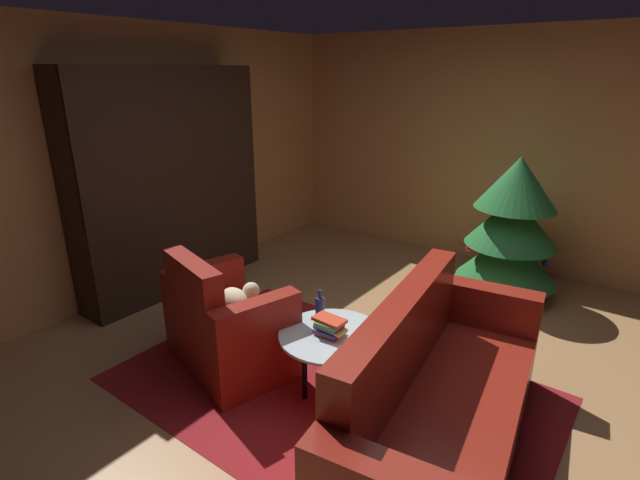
{
  "coord_description": "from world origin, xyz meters",
  "views": [
    {
      "loc": [
        1.49,
        -2.65,
        2.14
      ],
      "look_at": [
        -0.48,
        -0.01,
        0.97
      ],
      "focal_mm": 27.1,
      "sensor_mm": 36.0,
      "label": 1
    }
  ],
  "objects_px": {
    "bottle_on_table": "(320,309)",
    "decorated_tree": "(512,226)",
    "bookshelf_unit": "(180,179)",
    "couch_red": "(437,406)",
    "armchair_red": "(226,327)",
    "book_stack_on_table": "(329,326)",
    "coffee_table": "(332,339)"
  },
  "relations": [
    {
      "from": "armchair_red",
      "to": "decorated_tree",
      "type": "relative_size",
      "value": 0.79
    },
    {
      "from": "couch_red",
      "to": "bottle_on_table",
      "type": "bearing_deg",
      "value": 168.86
    },
    {
      "from": "bookshelf_unit",
      "to": "couch_red",
      "type": "height_order",
      "value": "bookshelf_unit"
    },
    {
      "from": "decorated_tree",
      "to": "coffee_table",
      "type": "bearing_deg",
      "value": -101.76
    },
    {
      "from": "armchair_red",
      "to": "book_stack_on_table",
      "type": "height_order",
      "value": "armchair_red"
    },
    {
      "from": "bottle_on_table",
      "to": "decorated_tree",
      "type": "height_order",
      "value": "decorated_tree"
    },
    {
      "from": "bookshelf_unit",
      "to": "decorated_tree",
      "type": "bearing_deg",
      "value": 31.11
    },
    {
      "from": "armchair_red",
      "to": "coffee_table",
      "type": "distance_m",
      "value": 0.85
    },
    {
      "from": "bottle_on_table",
      "to": "decorated_tree",
      "type": "distance_m",
      "value": 2.32
    },
    {
      "from": "couch_red",
      "to": "bottle_on_table",
      "type": "xyz_separation_m",
      "value": [
        -0.98,
        0.19,
        0.23
      ]
    },
    {
      "from": "bookshelf_unit",
      "to": "couch_red",
      "type": "xyz_separation_m",
      "value": [
        3.12,
        -0.73,
        -0.79
      ]
    },
    {
      "from": "book_stack_on_table",
      "to": "bottle_on_table",
      "type": "relative_size",
      "value": 0.94
    },
    {
      "from": "bookshelf_unit",
      "to": "armchair_red",
      "type": "distance_m",
      "value": 1.88
    },
    {
      "from": "book_stack_on_table",
      "to": "coffee_table",
      "type": "bearing_deg",
      "value": 81.44
    },
    {
      "from": "bookshelf_unit",
      "to": "book_stack_on_table",
      "type": "bearing_deg",
      "value": -15.85
    },
    {
      "from": "coffee_table",
      "to": "book_stack_on_table",
      "type": "height_order",
      "value": "book_stack_on_table"
    },
    {
      "from": "couch_red",
      "to": "decorated_tree",
      "type": "height_order",
      "value": "decorated_tree"
    },
    {
      "from": "decorated_tree",
      "to": "book_stack_on_table",
      "type": "bearing_deg",
      "value": -101.72
    },
    {
      "from": "bookshelf_unit",
      "to": "decorated_tree",
      "type": "height_order",
      "value": "bookshelf_unit"
    },
    {
      "from": "bottle_on_table",
      "to": "book_stack_on_table",
      "type": "bearing_deg",
      "value": -35.62
    },
    {
      "from": "coffee_table",
      "to": "decorated_tree",
      "type": "distance_m",
      "value": 2.38
    },
    {
      "from": "bookshelf_unit",
      "to": "couch_red",
      "type": "distance_m",
      "value": 3.3
    },
    {
      "from": "couch_red",
      "to": "bottle_on_table",
      "type": "relative_size",
      "value": 8.86
    },
    {
      "from": "coffee_table",
      "to": "bottle_on_table",
      "type": "xyz_separation_m",
      "value": [
        -0.17,
        0.1,
        0.14
      ]
    },
    {
      "from": "book_stack_on_table",
      "to": "bottle_on_table",
      "type": "bearing_deg",
      "value": 144.38
    },
    {
      "from": "armchair_red",
      "to": "book_stack_on_table",
      "type": "relative_size",
      "value": 4.89
    },
    {
      "from": "bookshelf_unit",
      "to": "couch_red",
      "type": "bearing_deg",
      "value": -13.11
    },
    {
      "from": "armchair_red",
      "to": "bottle_on_table",
      "type": "height_order",
      "value": "armchair_red"
    },
    {
      "from": "bottle_on_table",
      "to": "couch_red",
      "type": "bearing_deg",
      "value": -11.14
    },
    {
      "from": "bottle_on_table",
      "to": "bookshelf_unit",
      "type": "bearing_deg",
      "value": 166.0
    },
    {
      "from": "bookshelf_unit",
      "to": "coffee_table",
      "type": "distance_m",
      "value": 2.49
    },
    {
      "from": "couch_red",
      "to": "armchair_red",
      "type": "bearing_deg",
      "value": -176.1
    }
  ]
}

